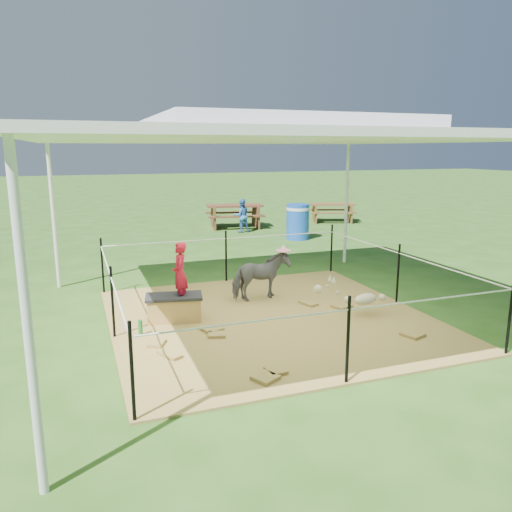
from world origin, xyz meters
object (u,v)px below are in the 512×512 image
object	(u,v)px
green_bottle	(140,328)
straw_bale	(174,309)
pony	(261,276)
trash_barrel	(298,222)
woman	(180,267)
distant_person	(242,216)
picnic_table_near	(235,216)
foal	(365,297)
picnic_table_far	(332,213)

from	to	relation	value
green_bottle	straw_bale	bearing A→B (deg)	39.29
pony	trash_barrel	size ratio (longest dim) A/B	0.96
woman	straw_bale	bearing A→B (deg)	-79.44
straw_bale	trash_barrel	bearing A→B (deg)	50.93
green_bottle	pony	xyz separation A→B (m)	(2.10, 0.97, 0.30)
pony	distant_person	world-z (taller)	distant_person
woman	pony	size ratio (longest dim) A/B	0.96
woman	picnic_table_near	world-z (taller)	woman
woman	foal	bearing A→B (deg)	84.74
green_bottle	distant_person	xyz separation A→B (m)	(4.05, 7.79, 0.37)
pony	picnic_table_near	xyz separation A→B (m)	(2.03, 7.79, -0.06)
woman	green_bottle	distance (m)	1.05
woman	trash_barrel	xyz separation A→B (m)	(4.51, 5.68, -0.33)
foal	straw_bale	bearing A→B (deg)	150.29
woman	trash_barrel	world-z (taller)	woman
trash_barrel	woman	bearing A→B (deg)	-128.45
picnic_table_near	straw_bale	bearing A→B (deg)	-103.37
woman	picnic_table_far	world-z (taller)	woman
woman	picnic_table_far	bearing A→B (deg)	150.39
woman	distant_person	size ratio (longest dim) A/B	0.90
trash_barrel	picnic_table_far	size ratio (longest dim) A/B	0.64
foal	picnic_table_near	size ratio (longest dim) A/B	0.57
straw_bale	foal	bearing A→B (deg)	-15.28
picnic_table_far	woman	bearing A→B (deg)	-109.92
picnic_table_near	distant_person	size ratio (longest dim) A/B	1.75
trash_barrel	distant_person	xyz separation A→B (m)	(-1.11, 1.67, 0.01)
woman	picnic_table_far	size ratio (longest dim) A/B	0.59
straw_bale	picnic_table_near	xyz separation A→B (m)	(3.59, 8.32, 0.17)
green_bottle	picnic_table_far	distance (m)	11.71
distant_person	green_bottle	bearing A→B (deg)	61.22
straw_bale	picnic_table_far	distance (m)	11.01
woman	pony	bearing A→B (deg)	120.31
foal	distant_person	xyz separation A→B (m)	(0.73, 8.10, 0.20)
trash_barrel	picnic_table_near	size ratio (longest dim) A/B	0.56
picnic_table_far	trash_barrel	bearing A→B (deg)	-113.28
woman	green_bottle	bearing A→B (deg)	-44.75
straw_bale	picnic_table_near	world-z (taller)	picnic_table_near
foal	distant_person	size ratio (longest dim) A/B	0.99
green_bottle	woman	bearing A→B (deg)	34.70
trash_barrel	picnic_table_near	distance (m)	2.83
foal	picnic_table_far	world-z (taller)	picnic_table_far
trash_barrel	picnic_table_near	bearing A→B (deg)	111.09
trash_barrel	picnic_table_far	distance (m)	3.71
foal	woman	bearing A→B (deg)	149.75
picnic_table_near	picnic_table_far	size ratio (longest dim) A/B	1.15
straw_bale	trash_barrel	world-z (taller)	trash_barrel
green_bottle	picnic_table_near	bearing A→B (deg)	64.73
distant_person	picnic_table_far	bearing A→B (deg)	-165.80
straw_bale	pony	distance (m)	1.66
pony	picnic_table_far	xyz separation A→B (m)	(5.60, 7.84, -0.11)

